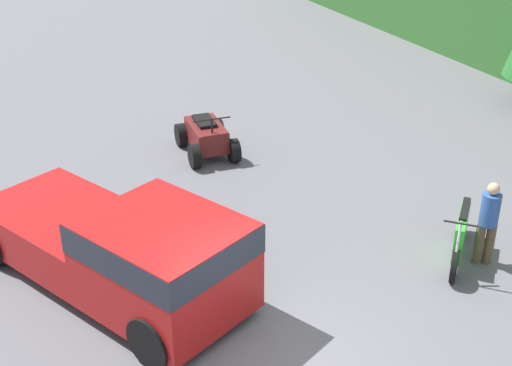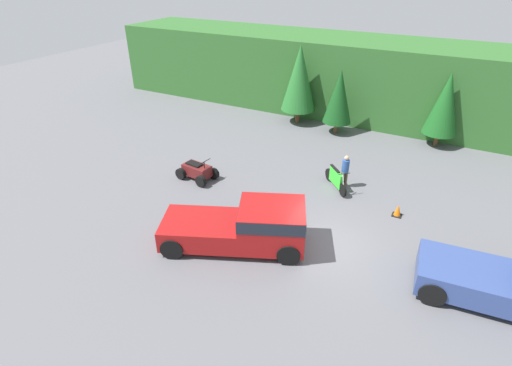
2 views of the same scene
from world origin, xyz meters
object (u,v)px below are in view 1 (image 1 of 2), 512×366
object	(u,v)px
dirt_bike	(461,236)
quad_atv	(206,137)
pickup_truck_red	(127,249)
rider_person	(488,220)

from	to	relation	value
dirt_bike	quad_atv	world-z (taller)	dirt_bike
pickup_truck_red	rider_person	world-z (taller)	pickup_truck_red
quad_atv	dirt_bike	bearing A→B (deg)	27.54
dirt_bike	rider_person	xyz separation A→B (m)	(0.33, 0.31, 0.43)
quad_atv	rider_person	bearing A→B (deg)	28.88
rider_person	pickup_truck_red	bearing A→B (deg)	-74.48
pickup_truck_red	dirt_bike	size ratio (longest dim) A/B	3.44
pickup_truck_red	rider_person	bearing A→B (deg)	49.20
quad_atv	pickup_truck_red	bearing A→B (deg)	-28.66
pickup_truck_red	dirt_bike	xyz separation A→B (m)	(1.65, 6.05, -0.48)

